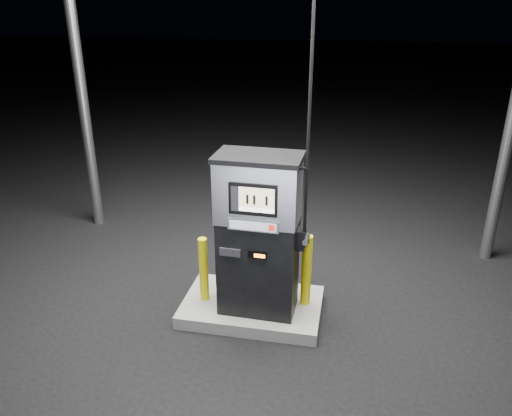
# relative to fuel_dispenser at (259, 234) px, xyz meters

# --- Properties ---
(ground) EXTENTS (80.00, 80.00, 0.00)m
(ground) POSITION_rel_fuel_dispenser_xyz_m (-0.10, 0.10, -1.09)
(ground) COLOR black
(ground) RESTS_ON ground
(pump_island) EXTENTS (1.60, 1.00, 0.15)m
(pump_island) POSITION_rel_fuel_dispenser_xyz_m (-0.10, 0.10, -1.01)
(pump_island) COLOR #61625D
(pump_island) RESTS_ON ground
(fuel_dispenser) EXTENTS (1.00, 0.56, 3.78)m
(fuel_dispenser) POSITION_rel_fuel_dispenser_xyz_m (0.00, 0.00, 0.00)
(fuel_dispenser) COLOR black
(fuel_dispenser) RESTS_ON pump_island
(bollard_left) EXTENTS (0.12, 0.12, 0.79)m
(bollard_left) POSITION_rel_fuel_dispenser_xyz_m (-0.66, 0.05, -0.54)
(bollard_left) COLOR #D6C50B
(bollard_left) RESTS_ON pump_island
(bollard_right) EXTENTS (0.14, 0.14, 0.86)m
(bollard_right) POSITION_rel_fuel_dispenser_xyz_m (0.51, 0.20, -0.50)
(bollard_right) COLOR #D6C50B
(bollard_right) RESTS_ON pump_island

